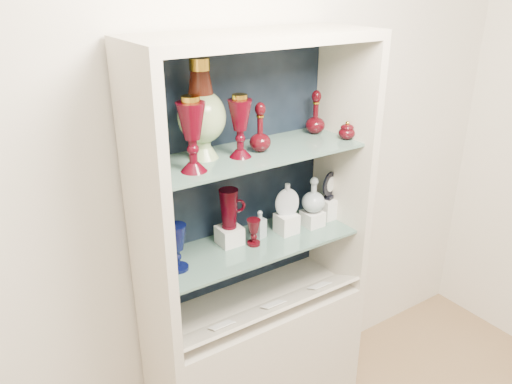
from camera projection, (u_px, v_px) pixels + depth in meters
wall_back at (229, 155)px, 2.21m from camera, size 3.50×0.02×2.80m
cabinet_base at (256, 365)px, 2.44m from camera, size 1.00×0.40×0.75m
cabinet_back_panel at (232, 173)px, 2.22m from camera, size 0.98×0.02×1.15m
cabinet_side_left at (147, 214)px, 1.83m from camera, size 0.04×0.40×1.15m
cabinet_side_right at (342, 165)px, 2.31m from camera, size 0.04×0.40×1.15m
cabinet_top_cap at (256, 38)px, 1.84m from camera, size 1.00×0.40×0.04m
shelf_lower at (254, 244)px, 2.20m from camera, size 0.92×0.34×0.01m
shelf_upper at (253, 153)px, 2.03m from camera, size 0.92×0.34×0.01m
label_ledge at (270, 308)px, 2.20m from camera, size 0.92×0.17×0.09m
label_card_0 at (319, 285)px, 2.34m from camera, size 0.10×0.06×0.03m
label_card_1 at (273, 304)px, 2.20m from camera, size 0.10×0.06×0.03m
label_card_2 at (222, 325)px, 2.07m from camera, size 0.10×0.06×0.03m
pedestal_lamp_left at (192, 135)px, 1.77m from camera, size 0.12×0.12×0.28m
pedestal_lamp_right at (240, 126)px, 1.93m from camera, size 0.12×0.12×0.25m
enamel_urn at (201, 110)px, 1.89m from camera, size 0.22×0.22×0.38m
ruby_decanter_a at (260, 124)px, 2.00m from camera, size 0.10×0.10×0.23m
ruby_decanter_b at (316, 111)px, 2.23m from camera, size 0.12×0.12×0.21m
lidded_bowl at (347, 130)px, 2.18m from camera, size 0.09×0.09×0.08m
cobalt_goblet at (177, 248)px, 1.96m from camera, size 0.11×0.11×0.20m
ruby_goblet_tall at (156, 251)px, 1.96m from camera, size 0.09×0.09×0.17m
ruby_goblet_small at (254, 232)px, 2.15m from camera, size 0.07×0.07×0.12m
riser_ruby_pitcher at (229, 235)px, 2.17m from camera, size 0.10×0.10×0.08m
ruby_pitcher at (229, 209)px, 2.12m from camera, size 0.15×0.12×0.18m
clear_square_bottle at (260, 224)px, 2.22m from camera, size 0.05×0.05×0.13m
riser_flat_flask at (287, 223)px, 2.27m from camera, size 0.09×0.09×0.09m
flat_flask at (287, 199)px, 2.22m from camera, size 0.12×0.08×0.15m
riser_clear_round_decanter at (312, 218)px, 2.34m from camera, size 0.09×0.09×0.07m
clear_round_decanter at (313, 196)px, 2.29m from camera, size 0.14×0.14×0.16m
riser_cameo_medallion at (328, 208)px, 2.41m from camera, size 0.08×0.08×0.10m
cameo_medallion at (330, 185)px, 2.36m from camera, size 0.13×0.08×0.14m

